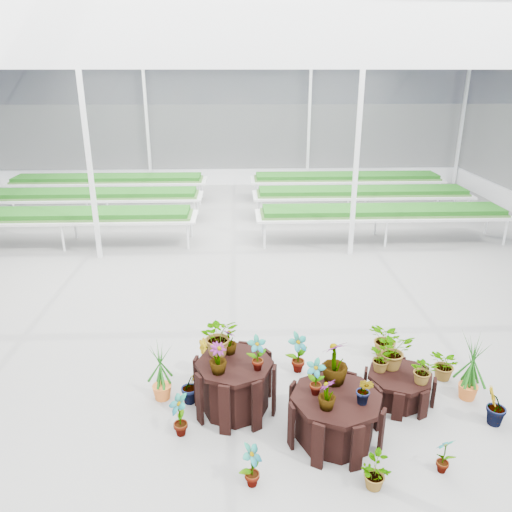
{
  "coord_description": "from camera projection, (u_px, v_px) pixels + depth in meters",
  "views": [
    {
      "loc": [
        0.28,
        -7.25,
        4.2
      ],
      "look_at": [
        0.58,
        0.49,
        1.3
      ],
      "focal_mm": 35.0,
      "sensor_mm": 36.0,
      "label": 1
    }
  ],
  "objects": [
    {
      "name": "ground_plane",
      "position": [
        222.0,
        340.0,
        8.25
      ],
      "size": [
        24.0,
        24.0,
        0.0
      ],
      "primitive_type": "plane",
      "color": "gray",
      "rests_on": "ground"
    },
    {
      "name": "greenhouse_shell",
      "position": [
        219.0,
        208.0,
        7.46
      ],
      "size": [
        18.0,
        24.0,
        4.5
      ],
      "primitive_type": null,
      "color": "white",
      "rests_on": "ground"
    },
    {
      "name": "steel_frame",
      "position": [
        219.0,
        208.0,
        7.46
      ],
      "size": [
        18.0,
        24.0,
        4.5
      ],
      "primitive_type": null,
      "color": "silver",
      "rests_on": "ground"
    },
    {
      "name": "nursery_benches",
      "position": [
        228.0,
        205.0,
        14.83
      ],
      "size": [
        16.0,
        7.0,
        0.84
      ],
      "primitive_type": null,
      "color": "silver",
      "rests_on": "ground"
    },
    {
      "name": "plinth_tall",
      "position": [
        235.0,
        386.0,
        6.47
      ],
      "size": [
        1.25,
        1.25,
        0.7
      ],
      "primitive_type": "cylinder",
      "rotation": [
        0.0,
        0.0,
        -0.24
      ],
      "color": "black",
      "rests_on": "ground"
    },
    {
      "name": "plinth_mid",
      "position": [
        335.0,
        417.0,
        5.97
      ],
      "size": [
        1.37,
        1.37,
        0.59
      ],
      "primitive_type": "cylinder",
      "rotation": [
        0.0,
        0.0,
        0.25
      ],
      "color": "black",
      "rests_on": "ground"
    },
    {
      "name": "plinth_low",
      "position": [
        399.0,
        387.0,
        6.7
      ],
      "size": [
        1.12,
        1.12,
        0.4
      ],
      "primitive_type": "cylinder",
      "rotation": [
        0.0,
        0.0,
        -0.32
      ],
      "color": "black",
      "rests_on": "ground"
    },
    {
      "name": "nursery_plants",
      "position": [
        331.0,
        366.0,
        6.6
      ],
      "size": [
        4.62,
        3.11,
        1.24
      ],
      "color": "#164D11",
      "rests_on": "ground"
    }
  ]
}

